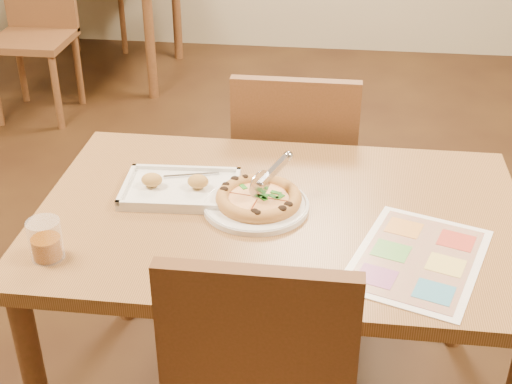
# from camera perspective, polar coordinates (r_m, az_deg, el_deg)

# --- Properties ---
(dining_table) EXTENTS (1.30, 0.85, 0.72)m
(dining_table) POSITION_cam_1_polar(r_m,az_deg,el_deg) (1.95, 1.88, -3.71)
(dining_table) COLOR olive
(dining_table) RESTS_ON ground
(chair_far) EXTENTS (0.42, 0.42, 0.47)m
(chair_far) POSITION_cam_1_polar(r_m,az_deg,el_deg) (2.51, 3.16, 2.60)
(chair_far) COLOR brown
(chair_far) RESTS_ON ground
(bg_chair_near) EXTENTS (0.42, 0.42, 0.47)m
(bg_chair_near) POSITION_cam_1_polar(r_m,az_deg,el_deg) (4.35, -17.24, 13.38)
(bg_chair_near) COLOR brown
(bg_chair_near) RESTS_ON ground
(plate) EXTENTS (0.35, 0.35, 0.02)m
(plate) POSITION_cam_1_polar(r_m,az_deg,el_deg) (1.92, 0.00, -1.09)
(plate) COLOR white
(plate) RESTS_ON dining_table
(pizza) EXTENTS (0.23, 0.23, 0.04)m
(pizza) POSITION_cam_1_polar(r_m,az_deg,el_deg) (1.91, 0.22, -0.50)
(pizza) COLOR gold
(pizza) RESTS_ON plate
(pizza_cutter) EXTENTS (0.10, 0.13, 0.09)m
(pizza_cutter) POSITION_cam_1_polar(r_m,az_deg,el_deg) (1.91, 1.09, 1.38)
(pizza_cutter) COLOR silver
(pizza_cutter) RESTS_ON pizza
(appetizer_tray) EXTENTS (0.33, 0.24, 0.06)m
(appetizer_tray) POSITION_cam_1_polar(r_m,az_deg,el_deg) (2.00, -6.11, 0.24)
(appetizer_tray) COLOR silver
(appetizer_tray) RESTS_ON dining_table
(glass_tumbler) EXTENTS (0.08, 0.08, 0.10)m
(glass_tumbler) POSITION_cam_1_polar(r_m,az_deg,el_deg) (1.78, -16.46, -3.85)
(glass_tumbler) COLOR #7C3D09
(glass_tumbler) RESTS_ON dining_table
(menu) EXTENTS (0.40, 0.47, 0.00)m
(menu) POSITION_cam_1_polar(r_m,az_deg,el_deg) (1.77, 12.82, -5.20)
(menu) COLOR white
(menu) RESTS_ON dining_table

